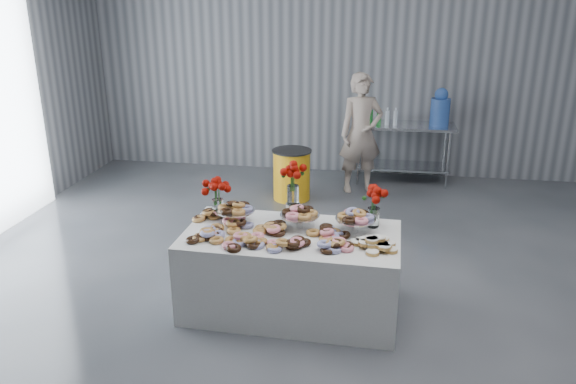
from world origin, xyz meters
name	(u,v)px	position (x,y,z in m)	size (l,w,h in m)	color
ground	(307,321)	(0.00, 0.00, 0.00)	(9.00, 9.00, 0.00)	#373A3F
room_walls	(276,9)	(-0.27, 0.07, 2.64)	(8.04, 9.04, 4.02)	gray
display_table	(291,272)	(-0.17, 0.19, 0.38)	(1.90, 1.00, 0.75)	white
prep_table	(403,142)	(0.92, 4.10, 0.62)	(1.50, 0.60, 0.90)	silver
donut_mounds	(290,231)	(-0.17, 0.14, 0.80)	(1.80, 0.80, 0.09)	#BA8F44
cake_stand_left	(235,209)	(-0.72, 0.35, 0.89)	(0.36, 0.36, 0.17)	silver
cake_stand_mid	(300,213)	(-0.12, 0.34, 0.89)	(0.36, 0.36, 0.17)	silver
cake_stand_right	(356,217)	(0.38, 0.32, 0.89)	(0.36, 0.36, 0.17)	silver
danish_pile	(377,242)	(0.57, 0.02, 0.81)	(0.48, 0.48, 0.11)	white
bouquet_left	(217,188)	(-0.92, 0.46, 1.05)	(0.26, 0.26, 0.42)	white
bouquet_right	(375,196)	(0.53, 0.47, 1.05)	(0.26, 0.26, 0.42)	white
bouquet_center	(293,180)	(-0.21, 0.54, 1.13)	(0.26, 0.26, 0.57)	silver
water_jug	(440,109)	(1.42, 4.10, 1.15)	(0.28, 0.28, 0.55)	#3A67C5
drink_bottles	(383,116)	(0.60, 4.00, 1.04)	(0.54, 0.08, 0.27)	#268C33
person	(361,133)	(0.30, 3.59, 0.86)	(0.63, 0.41, 1.72)	#CC8C93
trash_barrel	(292,174)	(-0.62, 3.08, 0.36)	(0.55, 0.55, 0.71)	#EDA414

